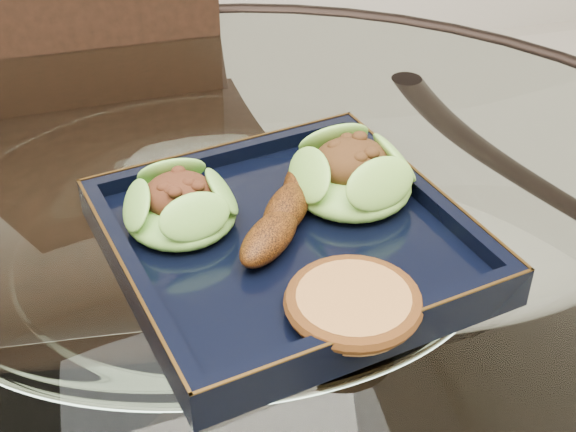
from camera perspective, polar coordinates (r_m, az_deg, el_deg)
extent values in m
cylinder|color=white|center=(0.65, -5.09, -3.86)|extent=(1.10, 1.10, 0.01)
torus|color=black|center=(0.65, -5.09, -3.86)|extent=(1.13, 1.13, 0.02)
cylinder|color=black|center=(1.17, 6.78, -7.44)|extent=(0.04, 0.04, 0.75)
cube|color=black|center=(1.08, -12.05, -8.06)|extent=(0.40, 0.40, 0.04)
cube|color=black|center=(1.08, -14.68, 8.26)|extent=(0.38, 0.03, 0.43)
cylinder|color=black|center=(1.37, -18.72, -11.33)|extent=(0.03, 0.03, 0.42)
cylinder|color=black|center=(1.37, -4.49, -9.07)|extent=(0.03, 0.03, 0.42)
cube|color=black|center=(0.65, 0.00, -2.14)|extent=(0.32, 0.32, 0.02)
ellipsoid|color=#51992C|center=(0.65, -7.65, 0.49)|extent=(0.12, 0.12, 0.03)
ellipsoid|color=#63A12E|center=(0.68, 4.54, 2.70)|extent=(0.13, 0.13, 0.04)
ellipsoid|color=#5A2A09|center=(0.65, -0.08, 0.53)|extent=(0.11, 0.14, 0.03)
cylinder|color=#B16F3B|center=(0.57, 4.66, -6.29)|extent=(0.11, 0.11, 0.02)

